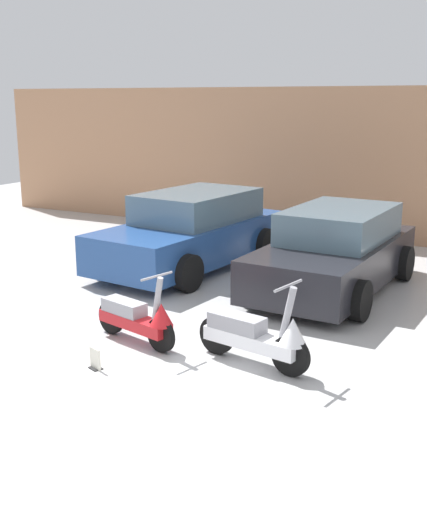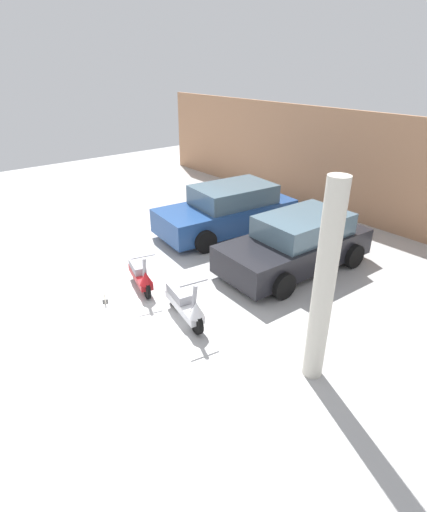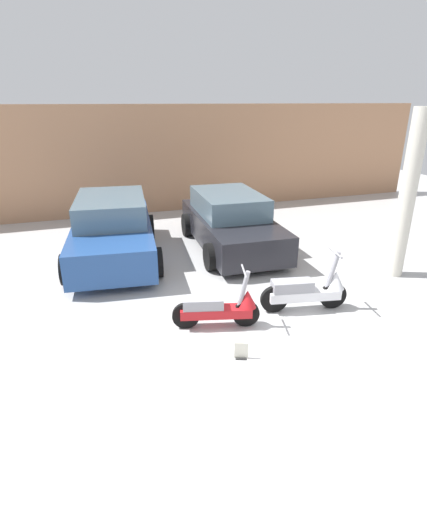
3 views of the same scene
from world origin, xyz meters
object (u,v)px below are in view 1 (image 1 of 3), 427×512
(car_rear_center, at_px, (335,252))
(placard_near_left_scooter, at_px, (95,360))
(scooter_front_left, at_px, (138,318))
(car_rear_left, at_px, (192,232))
(scooter_front_right, at_px, (257,335))

(car_rear_center, relative_size, placard_near_left_scooter, 15.74)
(scooter_front_left, bearing_deg, placard_near_left_scooter, -75.05)
(scooter_front_left, height_order, car_rear_left, car_rear_left)
(car_rear_center, bearing_deg, scooter_front_left, -20.22)
(scooter_front_left, relative_size, car_rear_center, 0.34)
(car_rear_left, bearing_deg, placard_near_left_scooter, 22.31)
(scooter_front_left, height_order, scooter_front_right, scooter_front_right)
(scooter_front_left, bearing_deg, scooter_front_right, 16.59)
(placard_near_left_scooter, bearing_deg, car_rear_center, 71.30)
(car_rear_left, bearing_deg, car_rear_center, 92.00)
(scooter_front_right, relative_size, placard_near_left_scooter, 5.98)
(scooter_front_right, distance_m, car_rear_center, 3.52)
(scooter_front_left, distance_m, placard_near_left_scooter, 0.95)
(scooter_front_right, relative_size, car_rear_center, 0.38)
(car_rear_left, bearing_deg, scooter_front_left, 25.82)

